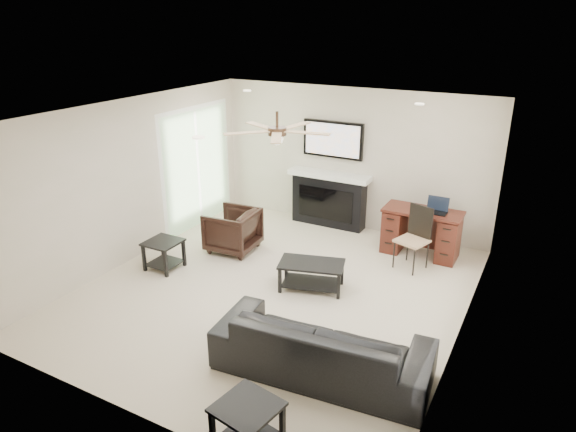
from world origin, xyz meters
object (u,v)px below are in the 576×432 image
fireplace_unit (329,175)px  desk (421,232)px  coffee_table (311,276)px  armchair (233,230)px  sofa (322,346)px

fireplace_unit → desk: size_ratio=1.57×
coffee_table → fireplace_unit: fireplace_unit is taller
armchair → fireplace_unit: 2.06m
coffee_table → desk: (1.05, 1.84, 0.18)m
sofa → armchair: size_ratio=3.01×
desk → fireplace_unit: bearing=166.2°
sofa → desk: (0.15, 3.44, 0.04)m
sofa → fireplace_unit: bearing=-72.0°
coffee_table → fireplace_unit: size_ratio=0.47×
sofa → fireplace_unit: (-1.67, 3.89, 0.62)m
fireplace_unit → coffee_table: bearing=-71.4°
sofa → desk: size_ratio=1.89×
coffee_table → fireplace_unit: (-0.77, 2.29, 0.75)m
armchair → coffee_table: armchair is taller
sofa → coffee_table: (-0.90, 1.60, -0.14)m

